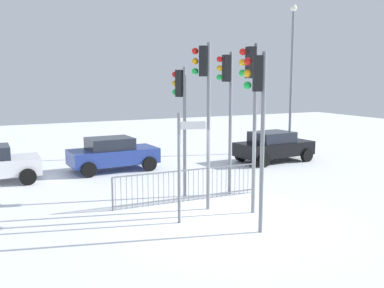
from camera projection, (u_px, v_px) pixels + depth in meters
name	position (u px, v px, depth m)	size (l,w,h in m)	color
ground_plane	(222.00, 220.00, 12.90)	(60.00, 60.00, 0.00)	white
traffic_light_foreground_right	(204.00, 89.00, 13.46)	(0.49, 0.44, 5.11)	slate
traffic_light_rear_left	(258.00, 102.00, 11.40)	(0.52, 0.41, 4.73)	slate
traffic_light_mid_right	(227.00, 91.00, 15.24)	(0.56, 0.35, 4.93)	slate
traffic_light_foreground_left	(181.00, 102.00, 15.10)	(0.41, 0.53, 4.43)	slate
traffic_light_mid_left	(251.00, 91.00, 13.04)	(0.56, 0.35, 5.06)	slate
direction_sign_post	(181.00, 162.00, 12.43)	(0.77, 0.26, 3.12)	slate
pedestrian_guard_railing	(189.00, 185.00, 14.82)	(5.23, 0.11, 1.07)	slate
car_black_mid	(273.00, 146.00, 21.72)	(3.92, 2.17, 1.47)	black
car_blue_near	(112.00, 153.00, 19.62)	(3.87, 2.06, 1.47)	navy
street_lamp	(292.00, 65.00, 23.92)	(0.36, 0.36, 7.85)	slate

